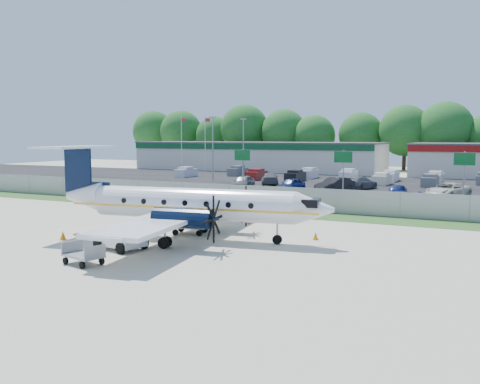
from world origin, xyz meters
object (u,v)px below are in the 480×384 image
at_px(baggage_cart_near, 83,255).
at_px(baggage_cart_far, 190,226).
at_px(aircraft, 187,204).
at_px(pushback_tug, 122,237).

distance_m(baggage_cart_near, baggage_cart_far, 9.41).
xyz_separation_m(aircraft, pushback_tug, (-1.61, -4.34, -1.51)).
relative_size(pushback_tug, baggage_cart_near, 1.29).
relative_size(baggage_cart_near, baggage_cart_far, 0.89).
xyz_separation_m(pushback_tug, baggage_cart_far, (0.94, 5.72, -0.14)).
height_order(baggage_cart_near, baggage_cart_far, baggage_cart_far).
bearing_deg(aircraft, pushback_tug, -110.35).
relative_size(aircraft, baggage_cart_far, 7.30).
relative_size(aircraft, baggage_cart_near, 8.22).
xyz_separation_m(pushback_tug, baggage_cart_near, (0.52, -3.68, -0.19)).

